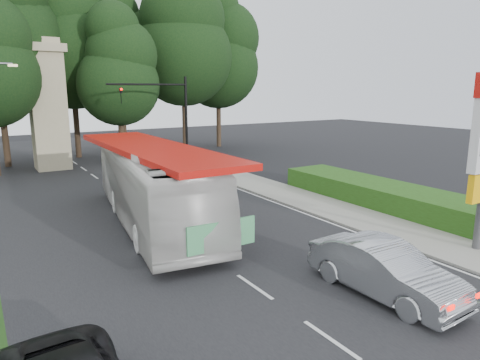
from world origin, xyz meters
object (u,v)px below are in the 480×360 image
traffic_signal_mast (170,111)px  sedan_silver (384,269)px  transit_bus (153,185)px  monument (48,104)px

traffic_signal_mast → sedan_silver: (-2.55, -22.51, -3.84)m
transit_bus → sedan_silver: transit_bus is taller
transit_bus → sedan_silver: 11.24m
monument → sedan_silver: monument is taller
traffic_signal_mast → transit_bus: bearing=-116.7°
sedan_silver → monument: bearing=98.5°
monument → transit_bus: 18.22m
transit_bus → sedan_silver: bearing=-64.4°
monument → transit_bus: size_ratio=0.75×
monument → sedan_silver: bearing=-79.8°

